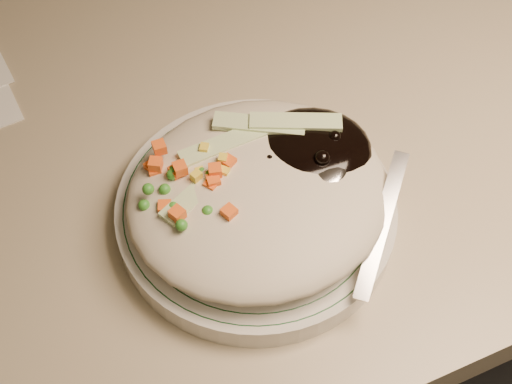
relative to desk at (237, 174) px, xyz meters
name	(u,v)px	position (x,y,z in m)	size (l,w,h in m)	color
desk	(237,174)	(0.00, 0.00, 0.00)	(1.40, 0.70, 0.74)	gray
plate	(256,212)	(-0.06, -0.19, 0.21)	(0.21, 0.21, 0.02)	silver
plate_rim	(256,204)	(-0.06, -0.19, 0.22)	(0.20, 0.20, 0.00)	#144723
meal	(262,186)	(-0.05, -0.19, 0.24)	(0.21, 0.19, 0.05)	#BFB49B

